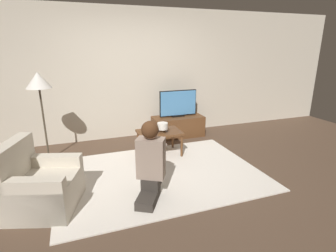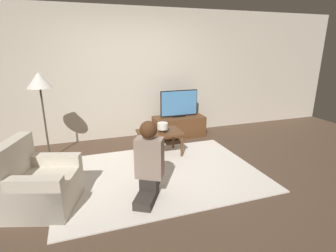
% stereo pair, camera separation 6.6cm
% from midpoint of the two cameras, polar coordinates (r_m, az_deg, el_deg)
% --- Properties ---
extents(ground_plane, '(10.00, 10.00, 0.00)m').
position_cam_midpoint_polar(ground_plane, '(4.03, -1.33, -10.42)').
color(ground_plane, brown).
extents(wall_back, '(10.00, 0.06, 2.60)m').
position_cam_midpoint_polar(wall_back, '(5.48, -7.66, 11.01)').
color(wall_back, beige).
rests_on(wall_back, ground_plane).
extents(rug, '(2.95, 2.12, 0.02)m').
position_cam_midpoint_polar(rug, '(4.03, -1.33, -10.32)').
color(rug, silver).
rests_on(rug, ground_plane).
extents(tv_stand, '(1.07, 0.47, 0.43)m').
position_cam_midpoint_polar(tv_stand, '(5.59, 2.70, -0.09)').
color(tv_stand, brown).
rests_on(tv_stand, ground_plane).
extents(tv, '(0.81, 0.08, 0.56)m').
position_cam_midpoint_polar(tv, '(5.47, 2.76, 4.92)').
color(tv, black).
rests_on(tv, tv_stand).
extents(coffee_table, '(0.74, 0.51, 0.44)m').
position_cam_midpoint_polar(coffee_table, '(4.56, -1.42, -1.80)').
color(coffee_table, brown).
rests_on(coffee_table, ground_plane).
extents(floor_lamp, '(0.39, 0.39, 1.47)m').
position_cam_midpoint_polar(floor_lamp, '(4.64, -25.76, 7.84)').
color(floor_lamp, '#4C4233').
rests_on(floor_lamp, ground_plane).
extents(armchair, '(0.95, 0.96, 0.83)m').
position_cam_midpoint_polar(armchair, '(3.51, -25.84, -11.65)').
color(armchair, beige).
rests_on(armchair, ground_plane).
extents(person_kneeling, '(0.61, 0.81, 0.99)m').
position_cam_midpoint_polar(person_kneeling, '(3.27, -3.56, -7.16)').
color(person_kneeling, '#332D28').
rests_on(person_kneeling, rug).
extents(table_lamp, '(0.18, 0.18, 0.17)m').
position_cam_midpoint_polar(table_lamp, '(4.46, -0.76, -0.15)').
color(table_lamp, '#4C3823').
rests_on(table_lamp, coffee_table).
extents(remote, '(0.04, 0.15, 0.02)m').
position_cam_midpoint_polar(remote, '(4.40, -3.04, -1.66)').
color(remote, black).
rests_on(remote, coffee_table).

